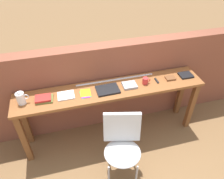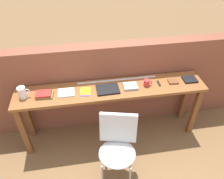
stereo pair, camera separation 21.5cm
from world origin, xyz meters
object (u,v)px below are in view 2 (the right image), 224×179
at_px(pitcher_white, 22,92).
at_px(book_stack_leftmost, 44,94).
at_px(multitool_folded, 159,83).
at_px(magazine_cycling, 66,93).
at_px(leather_journal_brown, 173,82).
at_px(book_repair_rightmost, 190,79).
at_px(mug, 147,83).
at_px(chair_white_moulded, 118,145).
at_px(pamphlet_pile_colourful, 85,92).
at_px(book_open_centre, 108,89).

xyz_separation_m(pitcher_white, book_stack_leftmost, (0.25, -0.01, -0.06)).
bearing_deg(multitool_folded, magazine_cycling, 179.93).
height_order(pitcher_white, multitool_folded, pitcher_white).
distance_m(leather_journal_brown, book_repair_rightmost, 0.24).
bearing_deg(magazine_cycling, mug, -0.70).
height_order(book_stack_leftmost, mug, mug).
bearing_deg(chair_white_moulded, multitool_folded, 43.12).
bearing_deg(pitcher_white, leather_journal_brown, -0.07).
height_order(chair_white_moulded, book_repair_rightmost, book_repair_rightmost).
xyz_separation_m(book_stack_leftmost, pamphlet_pile_colourful, (0.51, -0.01, -0.02)).
bearing_deg(leather_journal_brown, book_open_centre, -175.17).
bearing_deg(leather_journal_brown, magazine_cycling, -176.60).
bearing_deg(pitcher_white, chair_white_moulded, -30.39).
relative_size(book_stack_leftmost, multitool_folded, 2.00).
bearing_deg(mug, book_open_centre, -178.73).
xyz_separation_m(pamphlet_pile_colourful, mug, (0.81, 0.01, 0.04)).
height_order(pamphlet_pile_colourful, leather_journal_brown, leather_journal_brown).
xyz_separation_m(book_stack_leftmost, book_open_centre, (0.80, -0.01, -0.01)).
height_order(magazine_cycling, book_repair_rightmost, book_repair_rightmost).
distance_m(pamphlet_pile_colourful, book_open_centre, 0.29).
relative_size(pamphlet_pile_colourful, mug, 1.65).
bearing_deg(mug, leather_journal_brown, 1.71).
distance_m(book_stack_leftmost, book_repair_rightmost, 1.93).
relative_size(chair_white_moulded, book_open_centre, 3.06).
bearing_deg(leather_journal_brown, chair_white_moulded, -140.88).
bearing_deg(magazine_cycling, leather_journal_brown, -0.10).
bearing_deg(multitool_folded, book_repair_rightmost, 1.56).
distance_m(book_open_centre, book_repair_rightmost, 1.14).
distance_m(magazine_cycling, book_open_centre, 0.53).
xyz_separation_m(mug, multitool_folded, (0.17, 0.01, -0.04)).
distance_m(chair_white_moulded, book_repair_rightmost, 1.33).
bearing_deg(multitool_folded, pamphlet_pile_colourful, -178.89).
distance_m(pamphlet_pile_colourful, book_repair_rightmost, 1.43).
bearing_deg(book_stack_leftmost, magazine_cycling, 1.68).
relative_size(book_stack_leftmost, magazine_cycling, 1.06).
height_order(chair_white_moulded, pamphlet_pile_colourful, chair_white_moulded).
relative_size(magazine_cycling, pamphlet_pile_colourful, 1.14).
height_order(book_stack_leftmost, book_open_centre, book_stack_leftmost).
distance_m(mug, book_repair_rightmost, 0.62).
bearing_deg(book_repair_rightmost, multitool_folded, -177.34).
bearing_deg(multitool_folded, book_open_centre, -178.28).
bearing_deg(chair_white_moulded, mug, 51.08).
distance_m(book_open_centre, multitool_folded, 0.69).
bearing_deg(book_repair_rightmost, book_open_centre, -177.24).
bearing_deg(leather_journal_brown, mug, -174.91).
relative_size(pitcher_white, pamphlet_pile_colourful, 1.01).
xyz_separation_m(pitcher_white, multitool_folded, (1.74, -0.00, -0.07)).
bearing_deg(multitool_folded, book_stack_leftmost, -179.76).
distance_m(magazine_cycling, leather_journal_brown, 1.43).
xyz_separation_m(book_stack_leftmost, leather_journal_brown, (1.69, 0.01, -0.01)).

